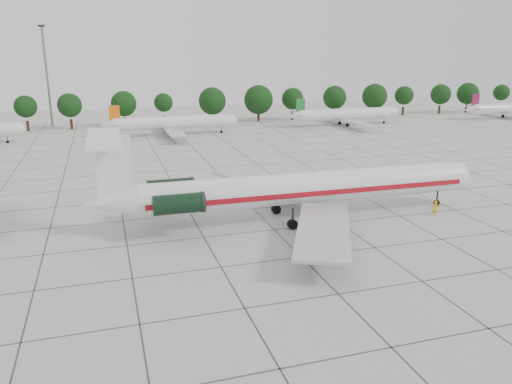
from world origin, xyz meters
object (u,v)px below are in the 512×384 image
bg_airliner_c (174,123)px  floodlight_mast (46,71)px  bg_airliner_e (512,108)px  main_airliner (290,189)px  bg_airliner_d (347,114)px  ground_crew (435,208)px

bg_airliner_c → floodlight_mast: bearing=139.7°
bg_airliner_c → floodlight_mast: size_ratio=1.11×
bg_airliner_e → floodlight_mast: floodlight_mast is taller
floodlight_mast → bg_airliner_c: bearing=-40.3°
main_airliner → bg_airliner_d: size_ratio=1.66×
bg_airliner_c → ground_crew: bearing=-72.6°
floodlight_mast → bg_airliner_e: bearing=-10.3°
bg_airliner_c → bg_airliner_e: bearing=0.7°
floodlight_mast → main_airliner: bearing=-69.9°
ground_crew → bg_airliner_d: (24.62, 71.32, 1.96)m
bg_airliner_d → bg_airliner_e: same height
bg_airliner_d → bg_airliner_c: bearing=-176.8°
main_airliner → bg_airliner_c: (-4.13, 65.22, -0.97)m
bg_airliner_d → floodlight_mast: bearing=163.8°
floodlight_mast → ground_crew: bearing=-61.7°
ground_crew → bg_airliner_d: bg_airliner_d is taller
main_airliner → bg_airliner_d: (42.04, 67.78, -0.97)m
bg_airliner_e → floodlight_mast: (-127.71, 23.11, 11.37)m
bg_airliner_d → bg_airliner_e: bearing=-1.5°
main_airliner → bg_airliner_c: 65.36m
floodlight_mast → bg_airliner_d: bearing=-16.2°
main_airliner → ground_crew: 18.02m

